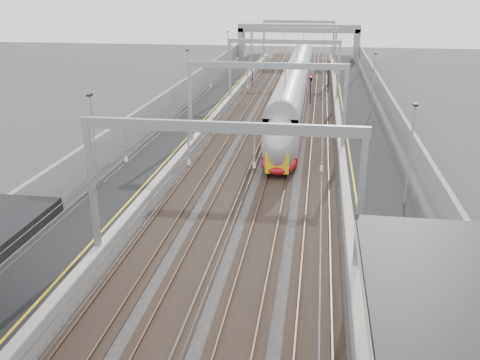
% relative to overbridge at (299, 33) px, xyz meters
% --- Properties ---
extents(platform_left, '(4.00, 120.00, 1.00)m').
position_rel_overbridge_xyz_m(platform_left, '(-8.00, -55.00, -4.81)').
color(platform_left, black).
rests_on(platform_left, ground).
extents(platform_right, '(4.00, 120.00, 1.00)m').
position_rel_overbridge_xyz_m(platform_right, '(8.00, -55.00, -4.81)').
color(platform_right, black).
rests_on(platform_right, ground).
extents(tracks, '(11.40, 140.00, 0.20)m').
position_rel_overbridge_xyz_m(tracks, '(0.00, -55.00, -5.26)').
color(tracks, black).
rests_on(tracks, ground).
extents(overhead_line, '(13.00, 140.00, 6.60)m').
position_rel_overbridge_xyz_m(overhead_line, '(0.00, -48.38, 0.83)').
color(overhead_line, gray).
rests_on(overhead_line, platform_left).
extents(overbridge, '(22.00, 2.20, 6.90)m').
position_rel_overbridge_xyz_m(overbridge, '(0.00, 0.00, 0.00)').
color(overbridge, slate).
rests_on(overbridge, ground).
extents(wall_left, '(0.30, 120.00, 3.20)m').
position_rel_overbridge_xyz_m(wall_left, '(-11.20, -55.00, -3.71)').
color(wall_left, slate).
rests_on(wall_left, ground).
extents(wall_right, '(0.30, 120.00, 3.20)m').
position_rel_overbridge_xyz_m(wall_right, '(11.20, -55.00, -3.71)').
color(wall_right, slate).
rests_on(wall_right, ground).
extents(train, '(2.70, 49.16, 4.27)m').
position_rel_overbridge_xyz_m(train, '(1.50, -41.50, -3.22)').
color(train, '#A00E16').
rests_on(train, ground).
extents(signal_green, '(0.32, 0.32, 3.48)m').
position_rel_overbridge_xyz_m(signal_green, '(-5.20, -25.54, -2.89)').
color(signal_green, black).
rests_on(signal_green, ground).
extents(signal_red_near, '(0.32, 0.32, 3.48)m').
position_rel_overbridge_xyz_m(signal_red_near, '(3.20, -36.42, -2.89)').
color(signal_red_near, black).
rests_on(signal_red_near, ground).
extents(signal_red_far, '(0.32, 0.32, 3.48)m').
position_rel_overbridge_xyz_m(signal_red_far, '(5.40, -28.04, -2.89)').
color(signal_red_far, black).
rests_on(signal_red_far, ground).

